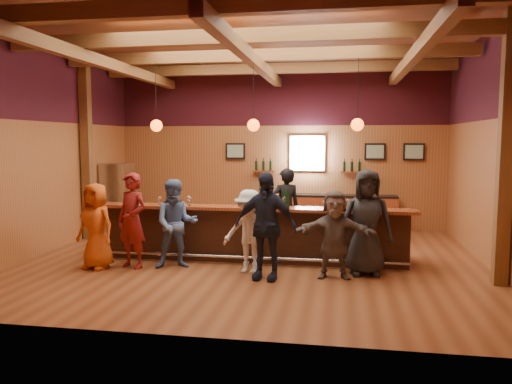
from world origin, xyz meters
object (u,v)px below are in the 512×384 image
at_px(ice_bucket, 273,200).
at_px(customer_denim, 176,224).
at_px(customer_dark, 366,222).
at_px(customer_redvest, 132,221).
at_px(bar_counter, 256,233).
at_px(customer_white, 249,231).
at_px(customer_brown, 334,234).
at_px(customer_navy, 265,226).
at_px(bottle_a, 283,200).
at_px(stainless_fridge, 118,197).
at_px(bartender, 286,208).
at_px(back_bar_cabinet, 321,212).
at_px(customer_orange, 96,226).

bearing_deg(ice_bucket, customer_denim, -155.96).
bearing_deg(ice_bucket, customer_dark, -20.72).
distance_m(customer_redvest, ice_bucket, 2.73).
distance_m(bar_counter, customer_white, 1.10).
bearing_deg(customer_brown, customer_white, 172.57).
xyz_separation_m(customer_redvest, ice_bucket, (2.56, 0.91, 0.33)).
xyz_separation_m(bar_counter, customer_dark, (2.15, -0.87, 0.43)).
relative_size(customer_navy, bottle_a, 6.03).
xyz_separation_m(stainless_fridge, bartender, (4.61, -1.39, -0.00)).
bearing_deg(customer_redvest, back_bar_cabinet, 75.51).
height_order(customer_orange, customer_white, customer_orange).
distance_m(customer_dark, bartender, 2.54).
xyz_separation_m(bar_counter, customer_redvest, (-2.17, -1.11, 0.38)).
relative_size(customer_dark, ice_bucket, 7.98).
xyz_separation_m(customer_brown, bartender, (-1.10, 2.25, 0.12)).
bearing_deg(customer_dark, customer_denim, 175.71).
relative_size(bar_counter, stainless_fridge, 3.50).
relative_size(bar_counter, customer_brown, 4.06).
height_order(back_bar_cabinet, customer_white, customer_white).
xyz_separation_m(ice_bucket, bottle_a, (0.20, -0.00, 0.00)).
bearing_deg(bar_counter, customer_dark, -21.93).
bearing_deg(bartender, customer_redvest, 14.22).
bearing_deg(customer_white, back_bar_cabinet, 85.11).
distance_m(customer_redvest, bartender, 3.43).
xyz_separation_m(customer_orange, customer_navy, (3.23, -0.19, 0.13)).
height_order(customer_denim, bottle_a, customer_denim).
relative_size(customer_navy, bartender, 1.04).
xyz_separation_m(stainless_fridge, customer_white, (4.18, -3.52, -0.14)).
height_order(stainless_fridge, customer_denim, stainless_fridge).
bearing_deg(bartender, customer_white, 53.68).
xyz_separation_m(customer_redvest, customer_denim, (0.81, 0.13, -0.06)).
xyz_separation_m(bar_counter, customer_navy, (0.42, -1.47, 0.41)).
distance_m(customer_white, customer_navy, 0.56).
bearing_deg(customer_orange, bartender, 50.40).
distance_m(bartender, ice_bucket, 1.30).
height_order(back_bar_cabinet, customer_redvest, customer_redvest).
xyz_separation_m(back_bar_cabinet, customer_white, (-1.12, -4.64, 0.28)).
height_order(bar_counter, customer_white, customer_white).
height_order(bar_counter, customer_denim, customer_denim).
bearing_deg(customer_denim, customer_brown, -21.99).
bearing_deg(customer_redvest, bartender, 60.22).
relative_size(back_bar_cabinet, bottle_a, 12.89).
bearing_deg(stainless_fridge, customer_denim, -51.11).
relative_size(customer_redvest, bartender, 1.01).
relative_size(customer_redvest, customer_white, 1.19).
bearing_deg(customer_white, bar_counter, 102.17).
distance_m(bar_counter, customer_orange, 3.11).
relative_size(customer_orange, customer_redvest, 0.89).
height_order(back_bar_cabinet, customer_dark, customer_dark).
bearing_deg(customer_redvest, ice_bucket, 40.71).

